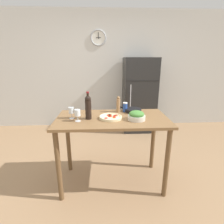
% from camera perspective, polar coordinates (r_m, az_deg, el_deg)
% --- Properties ---
extents(ground_plane, '(14.00, 14.00, 0.00)m').
position_cam_1_polar(ground_plane, '(2.54, 0.04, -21.54)').
color(ground_plane, '#9E7A56').
extents(wall_back, '(6.40, 0.09, 2.60)m').
position_cam_1_polar(wall_back, '(4.15, -1.49, 13.24)').
color(wall_back, silver).
rests_on(wall_back, ground_plane).
extents(refrigerator, '(0.69, 0.64, 1.60)m').
position_cam_1_polar(refrigerator, '(3.94, 8.82, 5.49)').
color(refrigerator, black).
rests_on(refrigerator, ground_plane).
extents(prep_counter, '(1.34, 0.70, 0.90)m').
position_cam_1_polar(prep_counter, '(2.14, 0.05, -5.36)').
color(prep_counter, brown).
rests_on(prep_counter, ground_plane).
extents(wine_bottle, '(0.07, 0.07, 0.32)m').
position_cam_1_polar(wine_bottle, '(2.03, -7.78, 1.73)').
color(wine_bottle, black).
rests_on(wine_bottle, prep_counter).
extents(wine_glass_near, '(0.07, 0.07, 0.14)m').
position_cam_1_polar(wine_glass_near, '(1.98, -11.21, -0.47)').
color(wine_glass_near, silver).
rests_on(wine_glass_near, prep_counter).
extents(wine_glass_far, '(0.07, 0.07, 0.14)m').
position_cam_1_polar(wine_glass_far, '(2.09, -13.09, 0.33)').
color(wine_glass_far, silver).
rests_on(wine_glass_far, prep_counter).
extents(pepper_mill, '(0.05, 0.05, 0.21)m').
position_cam_1_polar(pepper_mill, '(2.28, 2.07, 2.45)').
color(pepper_mill, '#AD7F51').
rests_on(pepper_mill, prep_counter).
extents(salad_bowl, '(0.20, 0.20, 0.11)m').
position_cam_1_polar(salad_bowl, '(2.03, 8.02, -1.20)').
color(salad_bowl, silver).
rests_on(salad_bowl, prep_counter).
extents(homemade_pizza, '(0.27, 0.27, 0.03)m').
position_cam_1_polar(homemade_pizza, '(2.06, -0.49, -1.69)').
color(homemade_pizza, beige).
rests_on(homemade_pizza, prep_counter).
extents(salt_canister, '(0.06, 0.06, 0.12)m').
position_cam_1_polar(salt_canister, '(2.32, 4.29, 1.60)').
color(salt_canister, '#284CA3').
rests_on(salt_canister, prep_counter).
extents(cast_iron_skillet, '(0.30, 0.26, 0.04)m').
position_cam_1_polar(cast_iron_skillet, '(2.33, 6.85, 0.60)').
color(cast_iron_skillet, black).
rests_on(cast_iron_skillet, prep_counter).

